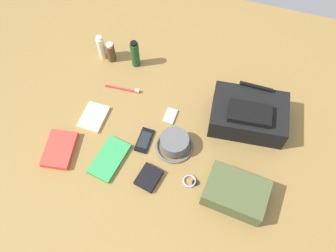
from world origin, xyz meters
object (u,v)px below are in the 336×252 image
lotion_bottle (101,48)px  shampoo_bottle (135,54)px  wristwatch (190,181)px  cell_phone (144,140)px  media_player (170,116)px  notepad (94,117)px  backpack (248,114)px  wallet (149,178)px  bucket_hat (174,143)px  toiletry_pouch (236,192)px  travel_guidebook (109,159)px  toothbrush (124,89)px  cologne_bottle (111,52)px  paperback_novel (60,149)px

lotion_bottle → shampoo_bottle: size_ratio=0.91×
lotion_bottle → wristwatch: bearing=-40.3°
cell_phone → media_player: bearing=65.2°
notepad → backpack: bearing=16.6°
wallet → bucket_hat: bearing=83.4°
media_player → wristwatch: (0.18, -0.29, 0.00)m
cell_phone → wristwatch: cell_phone is taller
toiletry_pouch → bucket_hat: 0.35m
travel_guidebook → toothbrush: 0.39m
lotion_bottle → cologne_bottle: size_ratio=1.25×
notepad → media_player: bearing=19.3°
travel_guidebook → media_player: bearing=57.2°
media_player → shampoo_bottle: bearing=136.4°
backpack → toothbrush: size_ratio=1.98×
bucket_hat → shampoo_bottle: size_ratio=1.08×
cologne_bottle → media_player: bearing=-31.7°
bucket_hat → media_player: bucket_hat is taller
toothbrush → cell_phone: bearing=-51.6°
notepad → wallet: bearing=-30.3°
cell_phone → media_player: (0.08, 0.16, -0.00)m
lotion_bottle → wallet: bearing=-51.6°
media_player → paperback_novel: bearing=-142.5°
backpack → cell_phone: (-0.43, -0.25, -0.06)m
bucket_hat → cologne_bottle: bearing=139.8°
paperback_novel → media_player: bearing=37.5°
toiletry_pouch → notepad: toiletry_pouch is taller
toiletry_pouch → wristwatch: toiletry_pouch is taller
shampoo_bottle → cell_phone: bearing=-65.1°
shampoo_bottle → notepad: size_ratio=1.09×
toiletry_pouch → wristwatch: (-0.20, 0.00, -0.04)m
lotion_bottle → cologne_bottle: lotion_bottle is taller
backpack → cell_phone: 0.50m
lotion_bottle → media_player: (0.46, -0.26, -0.07)m
backpack → wristwatch: bearing=-114.7°
backpack → wallet: size_ratio=3.37×
paperback_novel → cell_phone: bearing=25.0°
cologne_bottle → wristwatch: 0.81m
media_player → toothbrush: (-0.27, 0.08, 0.00)m
backpack → cell_phone: bearing=-150.2°
travel_guidebook → backpack: bearing=34.9°
media_player → backpack: bearing=13.2°
cologne_bottle → media_player: (0.41, -0.25, -0.05)m
toiletry_pouch → cell_phone: bearing=163.8°
backpack → cologne_bottle: bearing=167.6°
cologne_bottle → toothbrush: size_ratio=0.63×
backpack → travel_guidebook: bearing=-145.1°
wallet → paperback_novel: bearing=-168.9°
cologne_bottle → cell_phone: bearing=-51.4°
toiletry_pouch → shampoo_bottle: bearing=139.6°
bucket_hat → wristwatch: bucket_hat is taller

